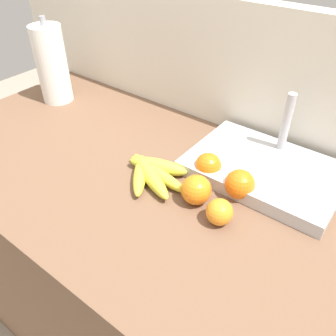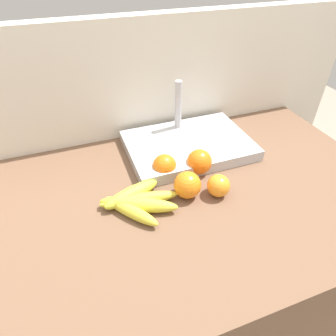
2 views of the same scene
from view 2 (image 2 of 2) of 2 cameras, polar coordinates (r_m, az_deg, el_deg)
name	(u,v)px [view 2 (image 2 of 2)]	position (r m, az deg, el deg)	size (l,w,h in m)	color
counter	(144,294)	(1.17, -4.67, -23.26)	(1.53, 0.73, 0.90)	brown
wall_back	(115,186)	(1.26, -10.22, -3.48)	(1.93, 0.06, 1.30)	silver
banana_bunch	(135,202)	(0.80, -6.36, -6.51)	(0.22, 0.18, 0.04)	yellow
orange_back_left	(188,186)	(0.81, 3.87, -3.42)	(0.08, 0.08, 0.08)	orange
orange_far_right	(199,162)	(0.90, 6.13, 1.22)	(0.08, 0.08, 0.08)	orange
orange_right	(164,166)	(0.88, -0.69, 0.38)	(0.07, 0.07, 0.07)	orange
orange_front	(218,186)	(0.83, 9.81, -3.40)	(0.06, 0.06, 0.06)	orange
sink_basin	(188,145)	(1.00, 3.93, 4.58)	(0.41, 0.28, 0.21)	#B7BABF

